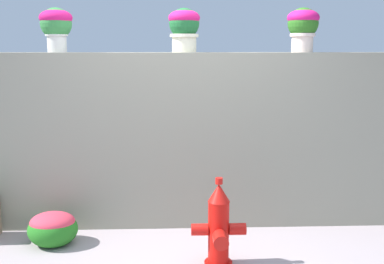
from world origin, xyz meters
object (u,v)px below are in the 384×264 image
at_px(potted_plant_1, 56,24).
at_px(potted_plant_2, 184,26).
at_px(fire_hydrant, 219,228).
at_px(flower_bush_left, 53,227).
at_px(potted_plant_3, 303,25).

relative_size(potted_plant_1, potted_plant_2, 1.00).
bearing_deg(fire_hydrant, flower_bush_left, 161.50).
distance_m(potted_plant_1, potted_plant_2, 1.25).
relative_size(fire_hydrant, flower_bush_left, 1.65).
height_order(potted_plant_3, flower_bush_left, potted_plant_3).
height_order(potted_plant_1, fire_hydrant, potted_plant_1).
distance_m(potted_plant_2, fire_hydrant, 2.01).
bearing_deg(fire_hydrant, potted_plant_1, 145.05).
xyz_separation_m(potted_plant_2, potted_plant_3, (1.18, -0.02, 0.01)).
height_order(potted_plant_1, potted_plant_2, same).
distance_m(fire_hydrant, flower_bush_left, 1.58).
bearing_deg(potted_plant_1, fire_hydrant, -34.95).
height_order(potted_plant_2, potted_plant_3, potted_plant_3).
xyz_separation_m(potted_plant_3, fire_hydrant, (-0.92, -1.05, -1.70)).
height_order(potted_plant_2, fire_hydrant, potted_plant_2).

